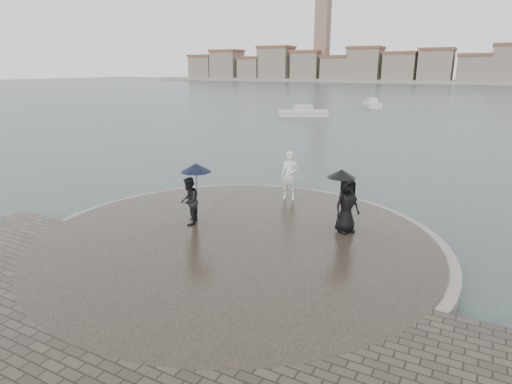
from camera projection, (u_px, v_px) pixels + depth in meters
The scene contains 8 objects.
ground at pixel (160, 301), 10.08m from camera, with size 400.00×400.00×0.00m, color #2B3835.
kerb_ring at pixel (236, 243), 13.00m from camera, with size 12.50×12.50×0.32m, color gray.
quay_tip at pixel (236, 243), 12.99m from camera, with size 11.90×11.90×0.36m, color #2D261E.
statue at pixel (290, 176), 16.44m from camera, with size 0.69×0.45×1.89m, color silver.
visitor_left at pixel (191, 192), 13.73m from camera, with size 1.18×1.07×2.04m.
visitor_right at pixel (346, 199), 13.12m from camera, with size 1.17×1.06×1.95m.
far_skyline at pixel (454, 67), 147.32m from camera, with size 260.00×20.00×37.00m.
boats at pixel (423, 115), 46.39m from camera, with size 37.79×23.33×1.50m.
Camera 1 is at (6.25, -6.82, 5.28)m, focal length 30.00 mm.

